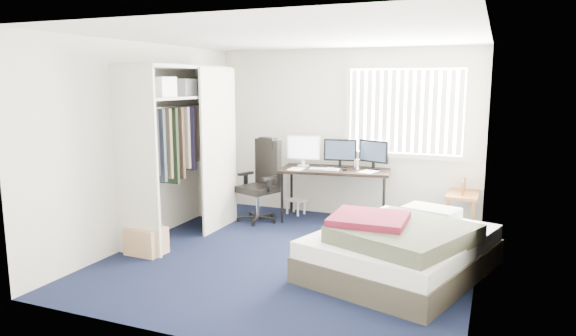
# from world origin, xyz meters

# --- Properties ---
(ground) EXTENTS (4.20, 4.20, 0.00)m
(ground) POSITION_xyz_m (0.00, 0.00, 0.00)
(ground) COLOR black
(ground) RESTS_ON ground
(room_shell) EXTENTS (4.20, 4.20, 4.20)m
(room_shell) POSITION_xyz_m (0.00, 0.00, 1.51)
(room_shell) COLOR silver
(room_shell) RESTS_ON ground
(window_assembly) EXTENTS (1.72, 0.09, 1.32)m
(window_assembly) POSITION_xyz_m (0.90, 2.04, 1.60)
(window_assembly) COLOR white
(window_assembly) RESTS_ON ground
(closet) EXTENTS (0.64, 1.84, 2.22)m
(closet) POSITION_xyz_m (-1.67, 0.27, 1.35)
(closet) COLOR beige
(closet) RESTS_ON ground
(desk) EXTENTS (1.65, 0.96, 1.23)m
(desk) POSITION_xyz_m (-0.02, 1.75, 0.80)
(desk) COLOR black
(desk) RESTS_ON ground
(office_chair) EXTENTS (0.74, 0.74, 1.21)m
(office_chair) POSITION_xyz_m (-1.03, 1.35, 0.47)
(office_chair) COLOR black
(office_chair) RESTS_ON ground
(footstool) EXTENTS (0.35, 0.31, 0.24)m
(footstool) POSITION_xyz_m (-0.68, 1.85, 0.18)
(footstool) COLOR white
(footstool) RESTS_ON ground
(nightstand) EXTENTS (0.42, 0.80, 0.73)m
(nightstand) POSITION_xyz_m (1.75, 1.85, 0.48)
(nightstand) COLOR brown
(nightstand) RESTS_ON ground
(bed) EXTENTS (2.03, 2.37, 0.66)m
(bed) POSITION_xyz_m (1.25, -0.03, 0.28)
(bed) COLOR #393329
(bed) RESTS_ON ground
(pine_box) EXTENTS (0.44, 0.34, 0.32)m
(pine_box) POSITION_xyz_m (-1.65, -0.54, 0.16)
(pine_box) COLOR tan
(pine_box) RESTS_ON ground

